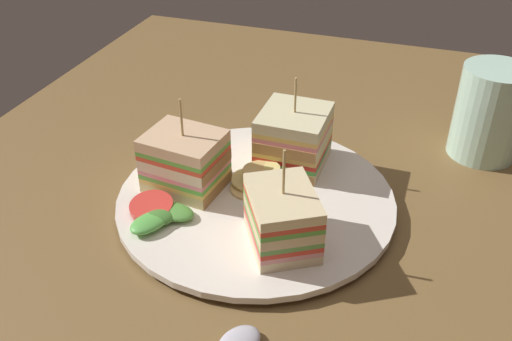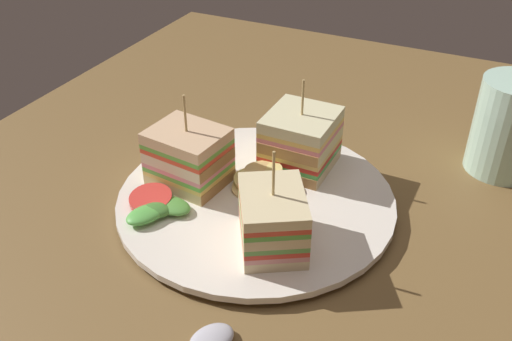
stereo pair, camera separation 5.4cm
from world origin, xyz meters
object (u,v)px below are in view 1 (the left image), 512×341
object	(u,v)px
chip_pile	(257,177)
drinking_glass	(488,119)
plate	(256,200)
sandwich_wedge_0	(185,161)
sandwich_wedge_1	(282,218)
sandwich_wedge_2	(293,138)

from	to	relation	value
chip_pile	drinking_glass	distance (cm)	26.75
plate	sandwich_wedge_0	size ratio (longest dim) A/B	2.82
plate	chip_pile	world-z (taller)	chip_pile
sandwich_wedge_1	chip_pile	bearing A→B (deg)	2.67
plate	sandwich_wedge_0	bearing A→B (deg)	-85.73
drinking_glass	sandwich_wedge_1	bearing A→B (deg)	-35.46
plate	sandwich_wedge_1	size ratio (longest dim) A/B	2.85
sandwich_wedge_1	sandwich_wedge_2	xyz separation A→B (cm)	(-12.63, -2.54, 0.36)
plate	sandwich_wedge_2	xyz separation A→B (cm)	(-6.92, 1.76, 3.50)
sandwich_wedge_2	chip_pile	world-z (taller)	sandwich_wedge_2
sandwich_wedge_2	sandwich_wedge_1	bearing A→B (deg)	11.96
sandwich_wedge_0	chip_pile	bearing A→B (deg)	24.01
sandwich_wedge_0	sandwich_wedge_1	distance (cm)	12.54
sandwich_wedge_1	drinking_glass	world-z (taller)	sandwich_wedge_1
sandwich_wedge_0	chip_pile	distance (cm)	7.18
sandwich_wedge_2	chip_pile	bearing A→B (deg)	-21.81
drinking_glass	sandwich_wedge_2	bearing A→B (deg)	-60.92
sandwich_wedge_1	chip_pile	size ratio (longest dim) A/B	1.45
sandwich_wedge_1	drinking_glass	distance (cm)	28.57
plate	chip_pile	xyz separation A→B (cm)	(-1.54, -0.46, 1.67)
sandwich_wedge_0	sandwich_wedge_1	size ratio (longest dim) A/B	1.01
sandwich_wedge_0	sandwich_wedge_2	distance (cm)	11.60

